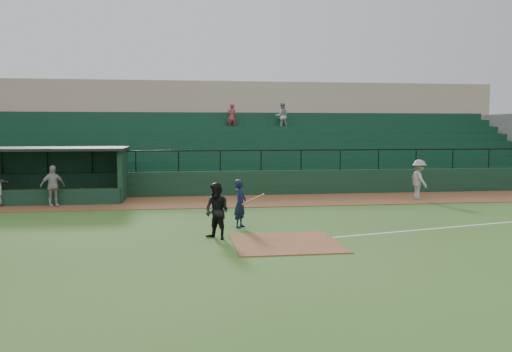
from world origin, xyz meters
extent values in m
plane|color=#2F551B|center=(0.00, 0.00, 0.00)|extent=(90.00, 90.00, 0.00)
cube|color=brown|center=(0.00, 8.00, 0.01)|extent=(40.00, 4.00, 0.03)
cube|color=brown|center=(0.00, -1.00, 0.01)|extent=(3.00, 3.00, 0.03)
cube|color=white|center=(8.00, 1.20, 0.01)|extent=(17.49, 4.44, 0.01)
cube|color=#10301D|center=(0.00, 10.20, 0.60)|extent=(36.00, 0.35, 1.20)
cylinder|color=black|center=(0.00, 10.20, 2.20)|extent=(36.00, 0.06, 0.06)
cube|color=slate|center=(0.00, 15.10, 1.80)|extent=(36.00, 9.00, 3.60)
cube|color=#0F3A24|center=(0.00, 14.60, 2.25)|extent=(34.56, 8.00, 4.05)
cube|color=tan|center=(0.00, 21.60, 3.20)|extent=(38.00, 3.00, 6.40)
cube|color=slate|center=(0.00, 19.60, 3.70)|extent=(36.00, 2.00, 0.20)
imported|color=#A6A6A6|center=(3.32, 16.90, 4.01)|extent=(0.83, 0.65, 1.71)
imported|color=maroon|center=(0.23, 16.90, 3.96)|extent=(0.59, 0.39, 1.61)
cube|color=#10301D|center=(-9.75, 10.40, 1.15)|extent=(8.50, 0.20, 2.30)
cube|color=#10301D|center=(-5.50, 9.10, 1.15)|extent=(0.20, 2.60, 2.30)
cube|color=black|center=(-9.75, 9.10, 2.36)|extent=(8.90, 3.20, 0.12)
cube|color=olive|center=(-9.75, 10.00, 0.25)|extent=(7.65, 0.40, 0.50)
cube|color=#10301D|center=(-9.75, 7.75, 0.35)|extent=(8.50, 0.12, 0.70)
imported|color=black|center=(-1.00, 1.65, 0.80)|extent=(0.61, 0.69, 1.59)
cylinder|color=olive|center=(-0.60, 1.45, 0.95)|extent=(0.79, 0.34, 0.35)
imported|color=black|center=(-1.90, -0.14, 0.83)|extent=(1.02, 1.01, 1.66)
imported|color=gray|center=(7.84, 7.31, 0.94)|extent=(0.73, 1.21, 1.81)
imported|color=#A8A39D|center=(-8.17, 7.36, 0.88)|extent=(1.08, 0.85, 1.71)
camera|label=1|loc=(-2.99, -15.76, 3.23)|focal=37.78mm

